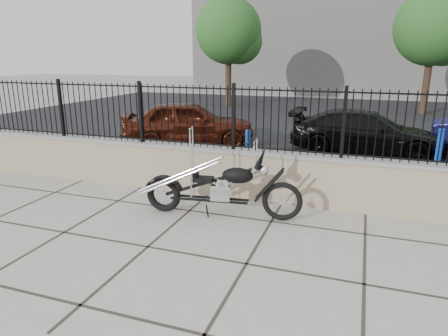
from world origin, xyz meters
TOP-DOWN VIEW (x-y plane):
  - ground_plane at (0.00, 0.00)m, footprint 90.00×90.00m
  - parking_lot at (0.00, 12.50)m, footprint 30.00×30.00m
  - retaining_wall at (0.00, 2.50)m, footprint 14.00×0.36m
  - iron_fence at (0.00, 2.50)m, footprint 14.00×0.08m
  - background_building at (0.00, 26.50)m, footprint 22.00×6.00m
  - chopper_motorcycle at (-0.93, 1.46)m, footprint 2.65×0.81m
  - car_red at (-3.77, 6.55)m, footprint 4.36×3.09m
  - car_black at (1.41, 7.20)m, footprint 4.24×1.85m
  - bollard_a at (-1.20, 4.24)m, footprint 0.13×0.13m
  - bollard_b at (2.98, 5.17)m, footprint 0.15×0.15m
  - tree_left at (-5.83, 16.47)m, footprint 3.48×3.48m
  - tree_right at (3.95, 16.40)m, footprint 3.46×3.46m

SIDE VIEW (x-z plane):
  - ground_plane at x=0.00m, z-range 0.00..0.00m
  - parking_lot at x=0.00m, z-range 0.00..0.00m
  - retaining_wall at x=0.00m, z-range 0.00..0.96m
  - bollard_a at x=-1.20m, z-range 0.00..1.02m
  - bollard_b at x=2.98m, z-range 0.00..1.13m
  - car_black at x=1.41m, z-range 0.00..1.21m
  - car_red at x=-3.77m, z-range 0.00..1.38m
  - chopper_motorcycle at x=-0.93m, z-range 0.00..1.57m
  - iron_fence at x=0.00m, z-range 0.96..2.16m
  - background_building at x=0.00m, z-range 0.00..8.00m
  - tree_right at x=3.95m, z-range 1.17..7.02m
  - tree_left at x=-5.83m, z-range 1.18..7.05m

